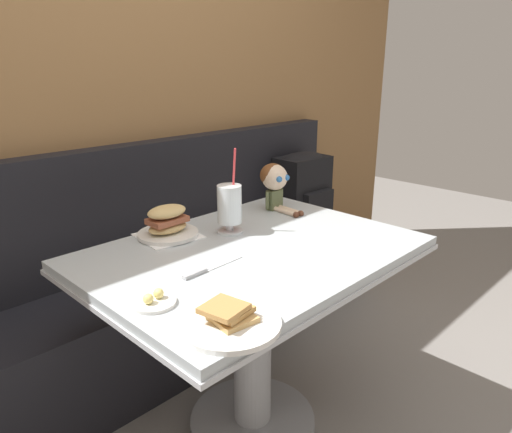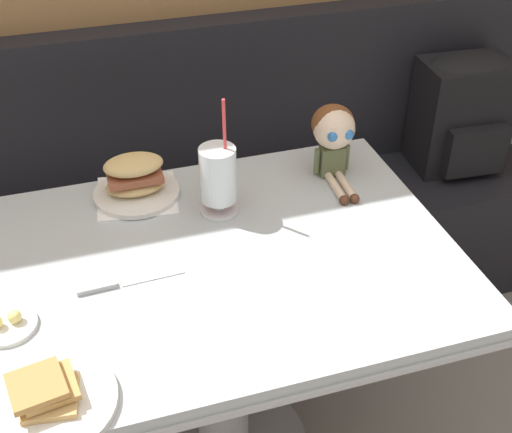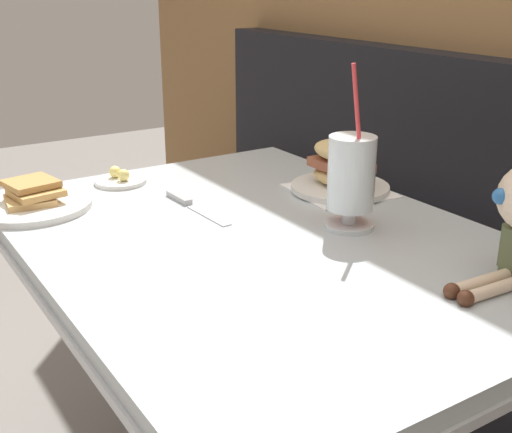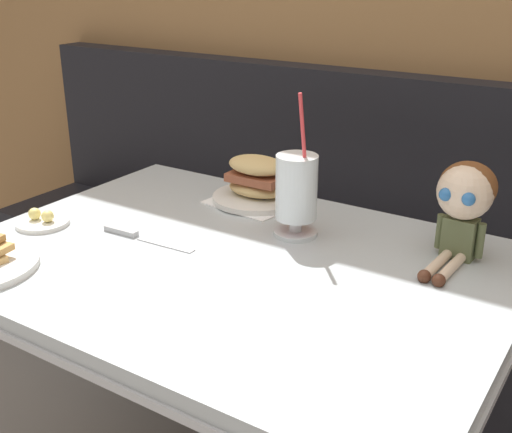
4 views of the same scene
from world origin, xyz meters
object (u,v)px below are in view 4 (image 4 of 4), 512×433
(sandwich_plate, at_px, (257,184))
(seated_doll, at_px, (465,197))
(milkshake_glass, at_px, (296,192))
(butter_knife, at_px, (133,235))
(butter_saucer, at_px, (42,221))

(sandwich_plate, xyz_separation_m, seated_doll, (0.52, -0.05, 0.08))
(milkshake_glass, relative_size, sandwich_plate, 1.42)
(milkshake_glass, relative_size, butter_knife, 1.34)
(seated_doll, bearing_deg, sandwich_plate, 174.32)
(milkshake_glass, distance_m, seated_doll, 0.34)
(sandwich_plate, bearing_deg, seated_doll, -5.68)
(milkshake_glass, relative_size, butter_saucer, 2.63)
(milkshake_glass, xyz_separation_m, butter_saucer, (-0.51, -0.26, -0.09))
(sandwich_plate, height_order, seated_doll, seated_doll)
(butter_saucer, distance_m, butter_knife, 0.23)
(sandwich_plate, bearing_deg, butter_saucer, -129.71)
(seated_doll, bearing_deg, butter_saucer, -157.95)
(butter_saucer, xyz_separation_m, seated_doll, (0.84, 0.34, 0.12))
(butter_knife, relative_size, seated_doll, 1.07)
(milkshake_glass, relative_size, seated_doll, 1.43)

